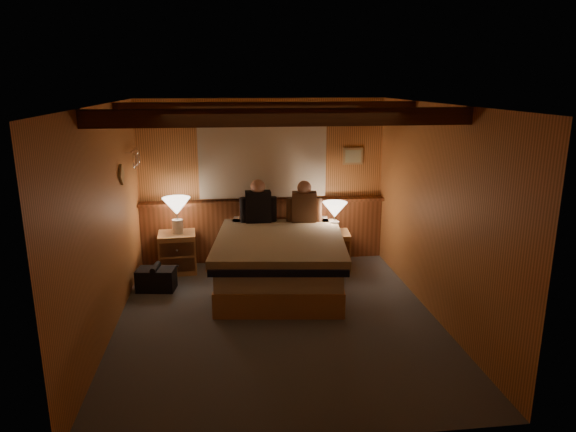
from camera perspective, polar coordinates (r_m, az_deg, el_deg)
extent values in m
plane|color=#4B5159|center=(5.99, -1.17, -11.31)|extent=(4.20, 4.20, 0.00)
plane|color=tan|center=(5.38, -1.31, 12.29)|extent=(4.20, 4.20, 0.00)
plane|color=#DA8E4E|center=(7.61, -2.83, 3.89)|extent=(3.60, 0.00, 3.60)
plane|color=#DA8E4E|center=(5.68, -19.60, -0.71)|extent=(0.00, 4.20, 4.20)
plane|color=#DA8E4E|center=(6.01, 16.09, 0.39)|extent=(0.00, 4.20, 4.20)
plane|color=#DA8E4E|center=(3.59, 2.18, -8.73)|extent=(3.60, 0.00, 3.60)
cube|color=brown|center=(7.73, -2.73, -1.66)|extent=(3.60, 0.12, 0.90)
cube|color=brown|center=(7.55, -2.74, 1.64)|extent=(3.60, 0.22, 0.04)
cylinder|color=#4C2813|center=(7.42, -2.87, 10.24)|extent=(2.10, 0.05, 0.05)
sphere|color=#4C2813|center=(7.41, -11.11, 9.99)|extent=(0.08, 0.08, 0.08)
sphere|color=#4C2813|center=(7.56, 5.22, 10.29)|extent=(0.08, 0.08, 0.08)
cube|color=beige|center=(7.49, -2.82, 6.05)|extent=(1.85, 0.08, 1.05)
cube|color=#4C2813|center=(4.79, -0.57, 10.91)|extent=(3.60, 0.15, 0.16)
cube|color=#4C2813|center=(6.28, -2.14, 11.81)|extent=(3.60, 0.15, 0.16)
cylinder|color=white|center=(7.11, -16.81, 7.01)|extent=(0.03, 0.55, 0.03)
torus|color=white|center=(6.98, -16.69, 5.88)|extent=(0.01, 0.21, 0.21)
torus|color=white|center=(7.20, -16.40, 6.17)|extent=(0.01, 0.21, 0.21)
cube|color=tan|center=(7.74, 7.22, 6.61)|extent=(0.30, 0.03, 0.25)
cube|color=beige|center=(7.73, 7.25, 6.60)|extent=(0.24, 0.01, 0.19)
cube|color=#B5824D|center=(6.83, -0.90, -6.55)|extent=(1.74, 2.18, 0.30)
cube|color=white|center=(6.73, -0.91, -4.39)|extent=(1.70, 2.14, 0.24)
cube|color=black|center=(6.44, -0.95, -3.86)|extent=(1.76, 1.79, 0.08)
cube|color=tan|center=(6.55, -0.93, -2.90)|extent=(1.82, 2.00, 0.12)
cube|color=white|center=(7.44, -3.78, -0.92)|extent=(0.64, 0.41, 0.16)
cube|color=white|center=(7.43, 2.13, -0.92)|extent=(0.64, 0.41, 0.16)
cube|color=#B5824D|center=(7.46, -12.16, -3.95)|extent=(0.54, 0.49, 0.56)
cube|color=brown|center=(7.21, -12.24, -3.66)|extent=(0.46, 0.05, 0.20)
cube|color=brown|center=(7.29, -12.14, -5.34)|extent=(0.46, 0.05, 0.20)
cylinder|color=white|center=(7.21, -12.24, -3.66)|extent=(0.03, 0.03, 0.03)
cylinder|color=white|center=(7.29, -12.14, -5.34)|extent=(0.03, 0.03, 0.03)
cube|color=#B5824D|center=(7.42, 4.86, -3.84)|extent=(0.54, 0.49, 0.55)
cube|color=brown|center=(7.18, 5.06, -3.56)|extent=(0.45, 0.06, 0.19)
cube|color=brown|center=(7.25, 5.02, -5.20)|extent=(0.45, 0.06, 0.19)
cylinder|color=white|center=(7.18, 5.06, -3.56)|extent=(0.03, 0.03, 0.03)
cylinder|color=white|center=(7.25, 5.02, -5.20)|extent=(0.03, 0.03, 0.03)
cylinder|color=silver|center=(7.35, -12.16, -1.12)|extent=(0.15, 0.15, 0.19)
cylinder|color=white|center=(7.32, -12.21, -0.15)|extent=(0.03, 0.03, 0.11)
cone|color=#FDE6C5|center=(7.28, -12.28, 1.08)|extent=(0.39, 0.39, 0.24)
cylinder|color=silver|center=(7.27, 5.18, -1.26)|extent=(0.13, 0.13, 0.17)
cylinder|color=white|center=(7.24, 5.20, -0.39)|extent=(0.02, 0.02, 0.10)
cone|color=#FDE6C5|center=(7.20, 5.22, 0.71)|extent=(0.34, 0.34, 0.21)
cube|color=black|center=(7.22, -3.33, 0.94)|extent=(0.36, 0.21, 0.47)
cylinder|color=black|center=(7.22, -4.95, 0.60)|extent=(0.11, 0.11, 0.37)
cylinder|color=black|center=(7.25, -1.71, 0.70)|extent=(0.11, 0.11, 0.37)
sphere|color=tan|center=(7.16, -3.37, 3.26)|extent=(0.21, 0.21, 0.21)
cube|color=#492E1D|center=(7.24, 1.80, 0.93)|extent=(0.37, 0.24, 0.45)
cylinder|color=#492E1D|center=(7.25, 0.23, 0.65)|extent=(0.11, 0.11, 0.36)
cylinder|color=#492E1D|center=(7.26, 3.37, 0.65)|extent=(0.11, 0.11, 0.36)
sphere|color=tan|center=(7.18, 1.82, 3.17)|extent=(0.20, 0.20, 0.20)
cube|color=black|center=(6.91, -14.43, -6.83)|extent=(0.52, 0.35, 0.29)
cylinder|color=black|center=(6.85, -14.52, -5.56)|extent=(0.12, 0.30, 0.08)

